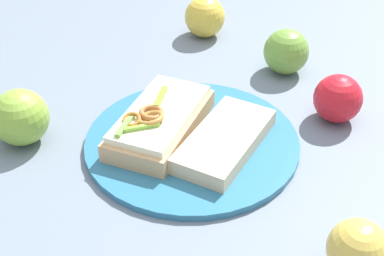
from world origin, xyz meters
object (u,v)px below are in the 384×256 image
(plate, at_px, (192,142))
(apple_0, at_px, (358,250))
(apple_4, at_px, (20,117))
(apple_2, at_px, (286,52))
(sandwich, at_px, (160,121))
(bread_slice_side, at_px, (225,141))
(apple_3, at_px, (205,17))
(apple_1, at_px, (338,99))

(plate, xyz_separation_m, apple_0, (0.15, -0.24, 0.03))
(plate, distance_m, apple_0, 0.29)
(apple_0, height_order, apple_4, apple_4)
(apple_4, bearing_deg, plate, -8.93)
(apple_2, distance_m, apple_4, 0.44)
(sandwich, relative_size, bread_slice_side, 1.22)
(apple_3, relative_size, apple_4, 0.94)
(plate, relative_size, apple_1, 4.17)
(sandwich, height_order, apple_1, apple_1)
(apple_3, bearing_deg, plate, -100.18)
(bread_slice_side, height_order, apple_0, apple_0)
(apple_4, bearing_deg, apple_0, -35.73)
(sandwich, xyz_separation_m, apple_1, (0.27, 0.02, 0.01))
(apple_3, bearing_deg, bread_slice_side, -92.81)
(apple_1, distance_m, apple_4, 0.46)
(apple_4, bearing_deg, apple_3, 45.11)
(apple_1, xyz_separation_m, apple_3, (-0.16, 0.30, 0.00))
(bread_slice_side, distance_m, apple_1, 0.19)
(apple_2, relative_size, apple_4, 0.95)
(sandwich, relative_size, apple_2, 2.74)
(sandwich, bearing_deg, apple_1, -57.47)
(apple_2, bearing_deg, apple_1, -73.79)
(apple_3, bearing_deg, sandwich, -108.31)
(apple_0, xyz_separation_m, apple_4, (-0.39, 0.28, 0.01))
(apple_0, height_order, apple_1, apple_1)
(plate, xyz_separation_m, apple_2, (0.18, 0.19, 0.03))
(apple_1, bearing_deg, apple_0, -103.61)
(plate, height_order, apple_0, apple_0)
(apple_1, relative_size, apple_3, 0.96)
(bread_slice_side, height_order, apple_1, apple_1)
(apple_2, bearing_deg, apple_0, -93.53)
(plate, bearing_deg, bread_slice_side, -28.26)
(apple_0, xyz_separation_m, apple_3, (-0.09, 0.58, 0.00))
(apple_3, bearing_deg, apple_4, -134.89)
(plate, bearing_deg, apple_1, 10.72)
(apple_1, height_order, apple_3, apple_3)
(apple_0, relative_size, apple_2, 0.90)
(apple_1, bearing_deg, plate, -169.28)
(apple_0, distance_m, apple_4, 0.48)
(sandwich, distance_m, apple_0, 0.33)
(plate, height_order, apple_1, apple_1)
(apple_2, bearing_deg, sandwich, -143.35)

